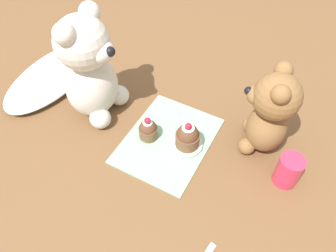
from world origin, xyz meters
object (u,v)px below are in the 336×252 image
at_px(teddy_bear_cream, 90,69).
at_px(teddy_bear_tan, 270,113).
at_px(juice_glass, 288,170).
at_px(cupcake_near_tan_bear, 188,137).
at_px(cupcake_near_cream_bear, 148,129).
at_px(saucer_plate, 187,144).

xyz_separation_m(teddy_bear_cream, teddy_bear_tan, (0.09, -0.41, -0.03)).
xyz_separation_m(teddy_bear_cream, juice_glass, (0.02, -0.49, -0.10)).
height_order(teddy_bear_cream, juice_glass, teddy_bear_cream).
bearing_deg(cupcake_near_tan_bear, teddy_bear_cream, 89.67).
height_order(teddy_bear_cream, teddy_bear_tan, teddy_bear_cream).
xyz_separation_m(cupcake_near_cream_bear, cupcake_near_tan_bear, (0.02, -0.10, 0.01)).
xyz_separation_m(cupcake_near_tan_bear, juice_glass, (0.02, -0.23, -0.00)).
bearing_deg(cupcake_near_tan_bear, juice_glass, -85.20).
bearing_deg(cupcake_near_tan_bear, teddy_bear_tan, -58.29).
distance_m(cupcake_near_cream_bear, juice_glass, 0.33).
distance_m(teddy_bear_cream, saucer_plate, 0.29).
bearing_deg(juice_glass, teddy_bear_tan, 47.54).
relative_size(teddy_bear_tan, saucer_plate, 2.99).
xyz_separation_m(teddy_bear_tan, cupcake_near_tan_bear, (-0.09, 0.15, -0.07)).
distance_m(cupcake_near_tan_bear, juice_glass, 0.23).
bearing_deg(teddy_bear_tan, teddy_bear_cream, -88.65).
xyz_separation_m(teddy_bear_tan, saucer_plate, (-0.09, 0.15, -0.10)).
bearing_deg(cupcake_near_cream_bear, saucer_plate, -79.06).
relative_size(teddy_bear_tan, cupcake_near_tan_bear, 2.98).
bearing_deg(cupcake_near_cream_bear, juice_glass, -83.38).
xyz_separation_m(saucer_plate, cupcake_near_tan_bear, (-0.00, 0.00, 0.03)).
bearing_deg(teddy_bear_tan, cupcake_near_tan_bear, -69.46).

